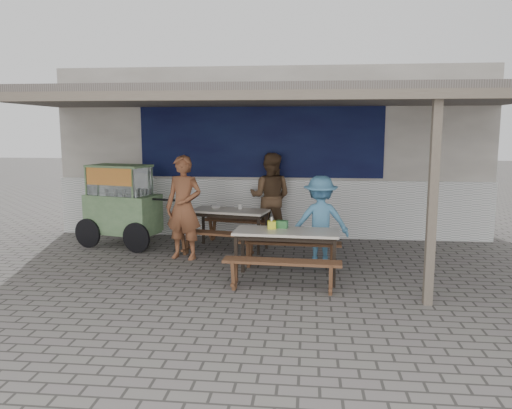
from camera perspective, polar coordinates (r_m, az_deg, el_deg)
The scene contains 17 objects.
ground at distance 7.64m, azimuth -0.25°, elevation -8.40°, with size 60.00×60.00×0.00m, color #605D57.
back_wall at distance 10.89m, azimuth 1.81°, elevation 5.89°, with size 9.00×1.28×3.50m.
warung_roof at distance 8.22m, azimuth 0.56°, elevation 11.95°, with size 9.00×4.21×2.81m.
table_left at distance 9.31m, azimuth -3.05°, elevation -1.10°, with size 1.52×0.91×0.75m.
bench_left_street at distance 8.80m, azimuth -4.49°, elevation -3.87°, with size 1.54×0.58×0.45m.
bench_left_wall at distance 9.95m, azimuth -1.75°, elevation -2.39°, with size 1.54×0.58×0.45m.
table_right at distance 7.42m, azimuth 3.49°, elevation -3.57°, with size 1.57×0.74×0.75m.
bench_right_street at distance 6.94m, azimuth 2.98°, elevation -7.24°, with size 1.65×0.37×0.45m.
bench_right_wall at distance 8.07m, azimuth 3.89°, elevation -4.98°, with size 1.65×0.37×0.45m.
vendor_cart at distance 9.87m, azimuth -15.11°, elevation 0.24°, with size 2.02×1.13×1.57m.
patron_street_side at distance 8.68m, azimuth -8.25°, elevation -0.34°, with size 0.66×0.43×1.80m, color brown.
patron_wall_side at distance 10.03m, azimuth 1.64°, elevation 0.87°, with size 0.86×0.67×1.77m, color brown.
patron_right_table at distance 8.24m, azimuth 7.35°, elevation -1.89°, with size 0.96×0.55×1.49m, color #4E8AB4.
tissue_box at distance 7.51m, azimuth 1.80°, elevation -2.34°, with size 0.12×0.12×0.12m, color yellow.
donation_box at distance 7.58m, azimuth 2.98°, elevation -2.27°, with size 0.17×0.11×0.11m, color #2F6A36.
condiment_jar at distance 9.38m, azimuth -1.84°, elevation -0.22°, with size 0.09×0.09×0.10m, color silver.
condiment_bowl at distance 9.51m, azimuth -4.61°, elevation -0.24°, with size 0.22×0.22×0.05m, color silver.
Camera 1 is at (0.80, -7.26, 2.24)m, focal length 35.00 mm.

